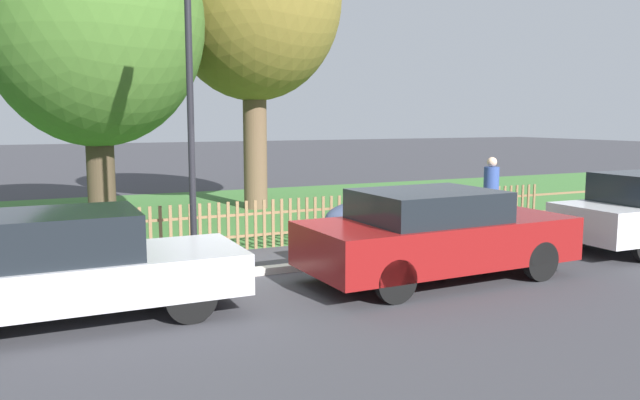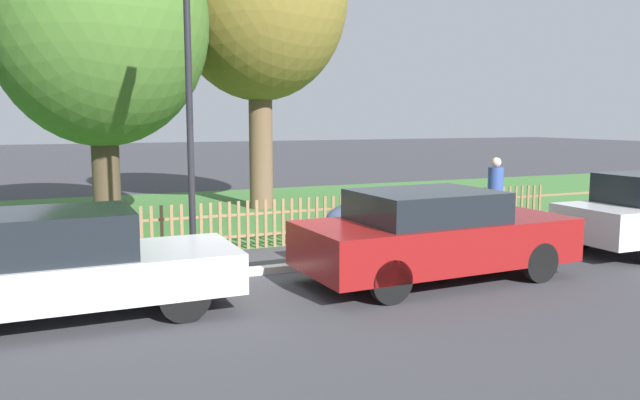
{
  "view_description": "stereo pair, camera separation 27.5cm",
  "coord_description": "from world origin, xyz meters",
  "views": [
    {
      "loc": [
        -3.9,
        -9.49,
        2.57
      ],
      "look_at": [
        0.87,
        0.74,
        1.1
      ],
      "focal_mm": 35.0,
      "sensor_mm": 36.0,
      "label": 1
    },
    {
      "loc": [
        -3.65,
        -9.6,
        2.57
      ],
      "look_at": [
        0.87,
        0.74,
        1.1
      ],
      "focal_mm": 35.0,
      "sensor_mm": 36.0,
      "label": 2
    }
  ],
  "objects": [
    {
      "name": "park_fence",
      "position": [
        0.0,
        2.12,
        0.49
      ],
      "size": [
        43.14,
        0.05,
        0.97
      ],
      "color": "olive",
      "rests_on": "ground"
    },
    {
      "name": "street_lamp",
      "position": [
        -1.5,
        0.53,
        3.47
      ],
      "size": [
        0.2,
        0.79,
        5.49
      ],
      "color": "black",
      "rests_on": "ground"
    },
    {
      "name": "tree_behind_motorcycle",
      "position": [
        -2.42,
        5.73,
        4.73
      ],
      "size": [
        4.92,
        4.92,
        7.59
      ],
      "color": "#473828",
      "rests_on": "ground"
    },
    {
      "name": "covered_motorcycle",
      "position": [
        2.16,
        1.28,
        0.61
      ],
      "size": [
        1.94,
        0.88,
        0.97
      ],
      "rotation": [
        0.0,
        0.0,
        -0.05
      ],
      "color": "black",
      "rests_on": "ground"
    },
    {
      "name": "ground_plane",
      "position": [
        0.0,
        0.0,
        0.0
      ],
      "size": [
        120.0,
        120.0,
        0.0
      ],
      "primitive_type": "plane",
      "color": "#38383D"
    },
    {
      "name": "parked_car_navy_estate",
      "position": [
        -3.57,
        -1.12,
        0.72
      ],
      "size": [
        4.36,
        1.67,
        1.42
      ],
      "rotation": [
        0.0,
        0.0,
        0.0
      ],
      "color": "#BCBCC1",
      "rests_on": "ground"
    },
    {
      "name": "tree_mid_park",
      "position": [
        1.95,
        7.46,
        5.85
      ],
      "size": [
        4.93,
        4.93,
        8.74
      ],
      "color": "brown",
      "rests_on": "ground"
    },
    {
      "name": "pedestrian_near_fence",
      "position": [
        5.67,
        1.74,
        0.96
      ],
      "size": [
        0.47,
        0.47,
        1.7
      ],
      "rotation": [
        0.0,
        0.0,
        0.51
      ],
      "color": "#7F6B51",
      "rests_on": "ground"
    },
    {
      "name": "kerb_stone",
      "position": [
        0.0,
        0.1,
        0.06
      ],
      "size": [
        43.14,
        0.2,
        0.12
      ],
      "primitive_type": "cube",
      "color": "#B2ADA3",
      "rests_on": "ground"
    },
    {
      "name": "grass_strip",
      "position": [
        0.0,
        7.17,
        0.01
      ],
      "size": [
        43.14,
        10.11,
        0.01
      ],
      "primitive_type": "cube",
      "color": "#3D7033",
      "rests_on": "ground"
    },
    {
      "name": "parked_car_red_compact",
      "position": [
        1.95,
        -1.35,
        0.74
      ],
      "size": [
        4.5,
        2.0,
        1.45
      ],
      "rotation": [
        0.0,
        0.0,
        0.03
      ],
      "color": "maroon",
      "rests_on": "ground"
    }
  ]
}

